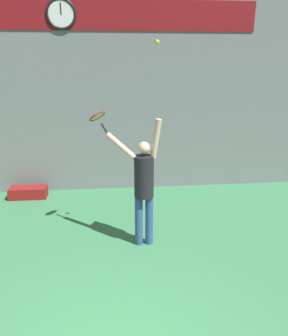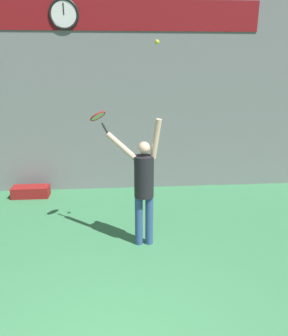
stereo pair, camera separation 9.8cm
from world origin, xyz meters
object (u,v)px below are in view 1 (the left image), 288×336
tennis_ball (157,42)px  tennis_player (143,184)px  equipment_bag (28,192)px  scoreboard_clock (61,14)px  tennis_racket (98,118)px

tennis_ball → tennis_player: bearing=157.3°
tennis_player → tennis_ball: size_ratio=32.61×
equipment_bag → tennis_ball: bearing=-41.8°
tennis_ball → equipment_bag: (-2.61, 2.33, -3.09)m
scoreboard_clock → tennis_ball: scoreboard_clock is taller
tennis_player → equipment_bag: bearing=137.1°
tennis_racket → equipment_bag: bearing=133.7°
scoreboard_clock → tennis_ball: (1.64, -2.71, -0.70)m
scoreboard_clock → tennis_player: bearing=-61.0°
tennis_racket → tennis_ball: (0.89, -0.53, 1.12)m
scoreboard_clock → tennis_player: (1.46, -2.63, -2.82)m
tennis_racket → equipment_bag: tennis_racket is taller
equipment_bag → tennis_player: bearing=-42.9°
scoreboard_clock → tennis_racket: 2.94m
tennis_player → tennis_racket: bearing=147.1°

